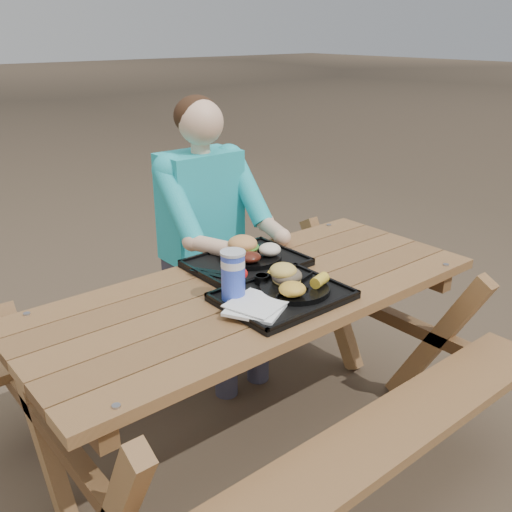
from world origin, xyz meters
TOP-DOWN VIEW (x-y plane):
  - ground at (0.00, 0.00)m, footprint 60.00×60.00m
  - picnic_table at (0.00, 0.00)m, footprint 1.80×1.49m
  - tray_near at (0.01, -0.14)m, footprint 0.45×0.35m
  - tray_far at (0.11, 0.19)m, footprint 0.45×0.35m
  - plate_near at (0.07, -0.15)m, footprint 0.26×0.26m
  - plate_far at (0.14, 0.20)m, footprint 0.26×0.26m
  - napkin_stack at (-0.14, -0.17)m, footprint 0.25×0.25m
  - soda_cup at (-0.15, -0.05)m, footprint 0.08×0.08m
  - condiment_bbq at (0.02, -0.02)m, footprint 0.06×0.06m
  - condiment_mustard at (0.07, -0.02)m, footprint 0.06×0.06m
  - sandwich at (0.07, -0.10)m, footprint 0.11×0.11m
  - mac_cheese at (0.00, -0.20)m, footprint 0.10×0.10m
  - corn_cob at (0.14, -0.20)m, footprint 0.09×0.09m
  - cutlery_far at (-0.07, 0.19)m, footprint 0.11×0.15m
  - burger at (0.12, 0.24)m, footprint 0.13×0.13m
  - baked_beans at (0.08, 0.14)m, footprint 0.09×0.09m
  - potato_salad at (0.19, 0.14)m, footprint 0.09×0.09m
  - diner at (0.23, 0.69)m, footprint 0.48×0.84m

SIDE VIEW (x-z plane):
  - ground at x=0.00m, z-range 0.00..0.00m
  - picnic_table at x=0.00m, z-range 0.00..0.75m
  - diner at x=0.23m, z-range 0.00..1.28m
  - tray_near at x=0.01m, z-range 0.75..0.77m
  - tray_far at x=0.11m, z-range 0.75..0.77m
  - cutlery_far at x=-0.07m, z-range 0.77..0.78m
  - plate_near at x=0.07m, z-range 0.77..0.79m
  - plate_far at x=0.14m, z-range 0.77..0.79m
  - napkin_stack at x=-0.14m, z-range 0.77..0.79m
  - condiment_bbq at x=0.02m, z-range 0.77..0.80m
  - condiment_mustard at x=0.07m, z-range 0.77..0.80m
  - baked_beans at x=0.08m, z-range 0.79..0.83m
  - corn_cob at x=0.14m, z-range 0.79..0.83m
  - mac_cheese at x=0.00m, z-range 0.79..0.84m
  - potato_salad at x=0.19m, z-range 0.79..0.84m
  - sandwich at x=0.07m, z-range 0.79..0.90m
  - burger at x=0.12m, z-range 0.79..0.90m
  - soda_cup at x=-0.15m, z-range 0.77..0.94m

